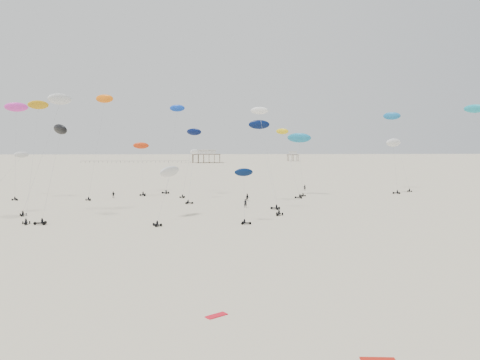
{
  "coord_description": "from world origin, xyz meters",
  "views": [
    {
      "loc": [
        -5.0,
        1.24,
        13.64
      ],
      "look_at": [
        0.0,
        88.0,
        7.0
      ],
      "focal_mm": 35.0,
      "sensor_mm": 36.0,
      "label": 1
    }
  ],
  "objects": [
    {
      "name": "ground_plane",
      "position": [
        0.0,
        200.0,
        0.0
      ],
      "size": [
        900.0,
        900.0,
        0.0
      ],
      "primitive_type": "plane",
      "color": "beige"
    },
    {
      "name": "pavilion_main",
      "position": [
        -10.0,
        350.0,
        4.22
      ],
      "size": [
        21.0,
        13.0,
        9.8
      ],
      "color": "brown",
      "rests_on": "ground"
    },
    {
      "name": "pavilion_small",
      "position": [
        60.0,
        380.0,
        3.49
      ],
      "size": [
        9.0,
        7.0,
        8.0
      ],
      "color": "brown",
      "rests_on": "ground"
    },
    {
      "name": "pier_fence",
      "position": [
        -62.0,
        350.0,
        0.77
      ],
      "size": [
        80.2,
        0.2,
        1.5
      ],
      "color": "black",
      "rests_on": "ground"
    },
    {
      "name": "rig_0",
      "position": [
        -38.61,
        92.18,
        15.95
      ],
      "size": [
        5.12,
        16.42,
        24.22
      ],
      "rotation": [
        0.0,
        0.0,
        3.38
      ],
      "color": "black",
      "rests_on": "ground"
    },
    {
      "name": "rig_3",
      "position": [
        5.65,
        94.39,
        13.02
      ],
      "size": [
        5.97,
        9.96,
        21.56
      ],
      "rotation": [
        0.0,
        0.0,
        2.66
      ],
      "color": "black",
      "rests_on": "ground"
    },
    {
      "name": "rig_4",
      "position": [
        -32.31,
        119.14,
        21.13
      ],
      "size": [
        6.95,
        6.44,
        26.09
      ],
      "rotation": [
        0.0,
        0.0,
        3.74
      ],
      "color": "black",
      "rests_on": "ground"
    },
    {
      "name": "rig_5",
      "position": [
        -10.5,
        125.87,
        14.31
      ],
      "size": [
        6.07,
        9.68,
        18.24
      ],
      "rotation": [
        0.0,
        0.0,
        5.84
      ],
      "color": "black",
      "rests_on": "ground"
    },
    {
      "name": "rig_6",
      "position": [
        -35.88,
        95.0,
        19.3
      ],
      "size": [
        9.49,
        7.25,
        23.72
      ],
      "rotation": [
        0.0,
        0.0,
        3.33
      ],
      "color": "black",
      "rests_on": "ground"
    },
    {
      "name": "rig_7",
      "position": [
        0.4,
        81.87,
        5.97
      ],
      "size": [
        3.4,
        4.27,
        9.56
      ],
      "rotation": [
        0.0,
        0.0,
        4.52
      ],
      "color": "black",
      "rests_on": "ground"
    },
    {
      "name": "rig_8",
      "position": [
        -13.29,
        87.69,
        7.62
      ],
      "size": [
        4.94,
        13.96,
        12.2
      ],
      "rotation": [
        0.0,
        0.0,
        0.75
      ],
      "color": "black",
      "rests_on": "ground"
    },
    {
      "name": "rig_9",
      "position": [
        -33.31,
        87.42,
        12.69
      ],
      "size": [
        4.76,
        10.88,
        17.75
      ],
      "rotation": [
        0.0,
        0.0,
        1.74
      ],
      "color": "black",
      "rests_on": "ground"
    },
    {
      "name": "rig_10",
      "position": [
        6.21,
        108.54,
        15.03
      ],
      "size": [
        5.94,
        14.98,
        21.22
      ],
      "rotation": [
        0.0,
        0.0,
        1.12
      ],
      "color": "black",
      "rests_on": "ground"
    },
    {
      "name": "rig_11",
      "position": [
        -10.13,
        113.65,
        6.26
      ],
      "size": [
        3.16,
        12.65,
        15.03
      ],
      "rotation": [
        0.0,
        0.0,
        4.55
      ],
      "color": "black",
      "rests_on": "ground"
    },
    {
      "name": "rig_12",
      "position": [
        -57.62,
        127.12,
        8.2
      ],
      "size": [
        7.31,
        13.79,
        15.74
      ],
      "rotation": [
        0.0,
        0.0,
        1.62
      ],
      "color": "black",
      "rests_on": "ground"
    },
    {
      "name": "rig_13",
      "position": [
        45.12,
        128.31,
        11.92
      ],
      "size": [
        5.53,
        4.23,
        15.41
      ],
      "rotation": [
        0.0,
        0.0,
        1.59
      ],
      "color": "black",
      "rests_on": "ground"
    },
    {
      "name": "rig_14",
      "position": [
        -53.71,
        120.82,
        20.84
      ],
      "size": [
        5.9,
        6.32,
        24.3
      ],
      "rotation": [
        0.0,
        0.0,
        4.07
      ],
      "color": "black",
      "rests_on": "ground"
    },
    {
      "name": "rig_15",
      "position": [
        17.87,
        124.45,
        14.59
      ],
      "size": [
        7.19,
        6.24,
        17.0
      ],
      "rotation": [
        0.0,
        0.0,
        0.56
      ],
      "color": "black",
      "rests_on": "ground"
    },
    {
      "name": "rig_16",
      "position": [
        49.23,
        139.11,
        19.2
      ],
      "size": [
        5.93,
        11.53,
        23.63
      ],
      "rotation": [
        0.0,
        0.0,
        6.02
      ],
      "color": "black",
      "rests_on": "ground"
    },
    {
      "name": "rig_17",
      "position": [
        -15.82,
        131.99,
        17.04
      ],
      "size": [
        6.88,
        3.85,
        24.66
      ],
      "rotation": [
        0.0,
        0.0,
        1.12
      ],
      "color": "black",
      "rests_on": "ground"
    },
    {
      "name": "rig_18",
      "position": [
        -25.14,
        134.41,
        9.96
      ],
      "size": [
        5.57,
        14.07,
        16.75
      ],
      "rotation": [
        0.0,
        0.0,
        5.99
      ],
      "color": "black",
      "rests_on": "ground"
    },
    {
      "name": "rig_21",
      "position": [
        14.49,
        122.49,
        11.45
      ],
      "size": [
        6.21,
        9.71,
        18.24
      ],
      "rotation": [
        0.0,
        0.0,
        1.38
      ],
      "color": "black",
      "rests_on": "ground"
    },
    {
      "name": "spectator_0",
      "position": [
        1.91,
        101.2,
        0.0
      ],
      "size": [
        0.89,
        0.68,
        2.22
      ],
      "primitive_type": "imported",
      "rotation": [
        0.0,
        0.0,
        2.98
      ],
      "color": "black",
      "rests_on": "ground"
    },
    {
      "name": "spectator_1",
      "position": [
        3.2,
        112.24,
        0.0
      ],
      "size": [
        1.08,
        0.65,
        2.16
      ],
      "primitive_type": "imported",
      "rotation": [
        0.0,
        0.0,
        6.25
      ],
      "color": "black",
      "rests_on": "ground"
    },
    {
      "name": "spectator_2",
      "position": [
        -30.4,
        121.04,
        0.0
      ],
      "size": [
        1.24,
        0.74,
        2.0
      ],
      "primitive_type": "imported",
      "rotation": [
        0.0,
        0.0,
        6.37
      ],
      "color": "black",
      "rests_on": "ground"
    },
    {
      "name": "spectator_3",
      "position": [
        22.13,
        138.0,
        0.0
      ],
      "size": [
        0.84,
        0.68,
        1.99
      ],
      "primitive_type": "imported",
      "rotation": [
        0.0,
        0.0,
        2.85
      ],
      "color": "black",
      "rests_on": "ground"
    },
    {
      "name": "grounded_kite_b",
      "position": [
        -4.8,
        37.55,
        0.0
      ],
      "size": [
        1.87,
        1.62,
        0.07
      ],
      "primitive_type": "cube",
      "rotation": [
        0.0,
        0.0,
        0.63
      ],
      "color": "red",
      "rests_on": "ground"
    }
  ]
}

